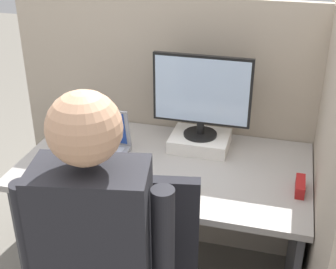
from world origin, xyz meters
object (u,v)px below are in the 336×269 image
object	(u,v)px
laptop	(95,145)
pen_cup	(68,124)
paper_box	(200,141)
monitor	(202,94)
carrot_toy	(187,193)
stapler	(300,186)

from	to	relation	value
laptop	pen_cup	bearing A→B (deg)	141.91
paper_box	monitor	world-z (taller)	monitor
monitor	carrot_toy	distance (m)	0.52
monitor	laptop	world-z (taller)	monitor
laptop	carrot_toy	bearing A→B (deg)	-26.08
stapler	carrot_toy	size ratio (longest dim) A/B	0.81
monitor	carrot_toy	size ratio (longest dim) A/B	2.95
stapler	carrot_toy	bearing A→B (deg)	-159.87
monitor	laptop	bearing A→B (deg)	-157.95
monitor	carrot_toy	world-z (taller)	monitor
monitor	stapler	world-z (taller)	monitor
laptop	carrot_toy	xyz separation A→B (m)	(0.52, -0.25, -0.02)
laptop	paper_box	bearing A→B (deg)	21.75
monitor	stapler	bearing A→B (deg)	-29.99
paper_box	pen_cup	xyz separation A→B (m)	(-0.71, -0.01, 0.01)
carrot_toy	paper_box	bearing A→B (deg)	94.85
paper_box	carrot_toy	world-z (taller)	paper_box
stapler	paper_box	bearing A→B (deg)	150.26
stapler	laptop	bearing A→B (deg)	174.82
pen_cup	paper_box	bearing A→B (deg)	0.90
laptop	stapler	size ratio (longest dim) A/B	2.44
paper_box	laptop	world-z (taller)	laptop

